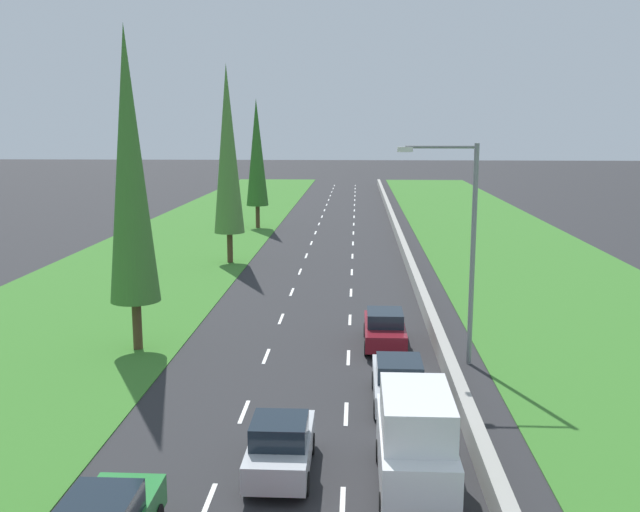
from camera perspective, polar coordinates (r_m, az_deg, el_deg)
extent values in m
plane|color=#28282B|center=(62.60, 1.08, 1.46)|extent=(300.00, 300.00, 0.00)
cube|color=#387528|center=(64.27, -10.27, 1.55)|extent=(14.00, 140.00, 0.04)
cube|color=#387528|center=(63.76, 14.08, 1.33)|extent=(14.00, 140.00, 0.04)
cube|color=#9E9B93|center=(62.61, 6.30, 1.80)|extent=(0.44, 120.00, 0.85)
cube|color=white|center=(19.75, -8.99, -18.96)|extent=(0.14, 2.00, 0.01)
cube|color=white|center=(25.06, -6.11, -12.31)|extent=(0.14, 2.00, 0.01)
cube|color=white|center=(30.62, -4.33, -8.02)|extent=(0.14, 2.00, 0.01)
cube|color=white|center=(36.33, -3.13, -5.06)|extent=(0.14, 2.00, 0.01)
cube|color=white|center=(42.11, -2.27, -2.90)|extent=(0.14, 2.00, 0.01)
cube|color=white|center=(47.95, -1.62, -1.26)|extent=(0.14, 2.00, 0.01)
cube|color=white|center=(53.83, -1.11, 0.01)|extent=(0.14, 2.00, 0.01)
cube|color=white|center=(59.73, -0.70, 1.04)|extent=(0.14, 2.00, 0.01)
cube|color=white|center=(65.65, -0.36, 1.88)|extent=(0.14, 2.00, 0.01)
cube|color=white|center=(71.58, -0.08, 2.59)|extent=(0.14, 2.00, 0.01)
cube|color=white|center=(77.52, 0.16, 3.18)|extent=(0.14, 2.00, 0.01)
cube|color=white|center=(83.47, 0.36, 3.69)|extent=(0.14, 2.00, 0.01)
cube|color=white|center=(89.43, 0.54, 4.13)|extent=(0.14, 2.00, 0.01)
cube|color=white|center=(95.39, 0.69, 4.52)|extent=(0.14, 2.00, 0.01)
cube|color=white|center=(101.35, 0.83, 4.86)|extent=(0.14, 2.00, 0.01)
cube|color=white|center=(107.33, 0.95, 5.16)|extent=(0.14, 2.00, 0.01)
cube|color=white|center=(113.30, 1.06, 5.43)|extent=(0.14, 2.00, 0.01)
cube|color=white|center=(119.28, 1.16, 5.68)|extent=(0.14, 2.00, 0.01)
cube|color=white|center=(19.38, 1.81, -19.43)|extent=(0.14, 2.00, 0.01)
cube|color=white|center=(24.77, 2.11, -12.54)|extent=(0.14, 2.00, 0.01)
cube|color=white|center=(30.39, 2.29, -8.14)|extent=(0.14, 2.00, 0.01)
cube|color=white|center=(36.13, 2.42, -5.13)|extent=(0.14, 2.00, 0.01)
cube|color=white|center=(41.94, 2.50, -2.95)|extent=(0.14, 2.00, 0.01)
cube|color=white|center=(47.80, 2.57, -1.31)|extent=(0.14, 2.00, 0.01)
cube|color=white|center=(53.69, 2.62, -0.02)|extent=(0.14, 2.00, 0.01)
cube|color=white|center=(59.61, 2.66, 1.01)|extent=(0.14, 2.00, 0.01)
cube|color=white|center=(65.54, 2.70, 1.86)|extent=(0.14, 2.00, 0.01)
cube|color=white|center=(71.48, 2.72, 2.56)|extent=(0.14, 2.00, 0.01)
cube|color=white|center=(77.43, 2.75, 3.16)|extent=(0.14, 2.00, 0.01)
cube|color=white|center=(83.38, 2.77, 3.67)|extent=(0.14, 2.00, 0.01)
cube|color=white|center=(89.35, 2.79, 4.11)|extent=(0.14, 2.00, 0.01)
cube|color=white|center=(95.31, 2.80, 4.50)|extent=(0.14, 2.00, 0.01)
cube|color=white|center=(101.28, 2.82, 4.84)|extent=(0.14, 2.00, 0.01)
cube|color=white|center=(107.26, 2.83, 5.15)|extent=(0.14, 2.00, 0.01)
cube|color=white|center=(113.24, 2.84, 5.42)|extent=(0.14, 2.00, 0.01)
cube|color=white|center=(119.22, 2.85, 5.67)|extent=(0.14, 2.00, 0.01)
cube|color=silver|center=(20.70, -3.16, -15.23)|extent=(1.68, 3.90, 0.76)
cube|color=#19232D|center=(20.14, -3.27, -13.80)|extent=(1.52, 1.60, 0.64)
cylinder|color=black|center=(22.03, -4.83, -14.69)|extent=(0.22, 0.64, 0.64)
cylinder|color=black|center=(21.89, -0.75, -14.83)|extent=(0.22, 0.64, 0.64)
cylinder|color=black|center=(19.89, -5.82, -17.62)|extent=(0.22, 0.64, 0.64)
cylinder|color=black|center=(19.73, -1.23, -17.81)|extent=(0.22, 0.64, 0.64)
cube|color=white|center=(19.93, 7.58, -15.35)|extent=(1.90, 4.90, 1.40)
cube|color=white|center=(19.14, 7.74, -12.37)|extent=(1.80, 3.10, 1.10)
cylinder|color=black|center=(21.55, 4.82, -15.30)|extent=(0.22, 0.64, 0.64)
cylinder|color=black|center=(21.68, 9.59, -15.25)|extent=(0.22, 0.64, 0.64)
cylinder|color=black|center=(18.85, 5.12, -19.29)|extent=(0.22, 0.64, 0.64)
cylinder|color=black|center=(19.00, 10.68, -19.18)|extent=(0.22, 0.64, 0.64)
cube|color=silver|center=(25.58, 6.33, -10.22)|extent=(1.76, 4.50, 0.72)
cube|color=#19232D|center=(25.21, 6.38, -8.93)|extent=(1.56, 1.90, 0.60)
cylinder|color=black|center=(26.97, 4.42, -9.89)|extent=(0.22, 0.64, 0.64)
cylinder|color=black|center=(27.06, 7.86, -9.89)|extent=(0.22, 0.64, 0.64)
cylinder|color=black|center=(24.37, 4.58, -12.15)|extent=(0.22, 0.64, 0.64)
cylinder|color=black|center=(24.47, 8.41, -12.14)|extent=(0.22, 0.64, 0.64)
cube|color=#19232D|center=(17.16, -17.19, -18.80)|extent=(1.52, 1.60, 0.64)
cube|color=maroon|center=(31.89, 5.20, -6.02)|extent=(1.76, 4.50, 0.72)
cube|color=#19232D|center=(31.56, 5.23, -4.95)|extent=(1.56, 1.90, 0.60)
cylinder|color=black|center=(33.30, 3.72, -5.93)|extent=(0.22, 0.64, 0.64)
cylinder|color=black|center=(33.37, 6.48, -5.95)|extent=(0.22, 0.64, 0.64)
cylinder|color=black|center=(30.64, 3.78, -7.39)|extent=(0.22, 0.64, 0.64)
cylinder|color=black|center=(30.70, 6.79, -7.40)|extent=(0.22, 0.64, 0.64)
cylinder|color=#4C3823|center=(32.15, -14.45, -5.39)|extent=(0.41, 0.41, 2.20)
cone|color=#3D752D|center=(31.04, -15.02, 7.00)|extent=(2.15, 2.15, 11.63)
cylinder|color=#4C3823|center=(51.33, -7.23, 0.67)|extent=(0.41, 0.41, 2.20)
cone|color=#4C7F38|center=(50.64, -7.41, 8.48)|extent=(2.15, 2.15, 11.76)
cylinder|color=#4C3823|center=(68.86, -5.02, 3.16)|extent=(0.40, 0.40, 2.20)
cone|color=#2D6623|center=(68.37, -5.10, 8.28)|extent=(2.11, 2.11, 10.10)
cylinder|color=gray|center=(29.18, 12.15, -0.03)|extent=(0.20, 0.20, 9.00)
cylinder|color=gray|center=(28.54, 9.67, 8.62)|extent=(2.80, 0.12, 0.12)
cube|color=silver|center=(28.42, 6.83, 8.48)|extent=(0.60, 0.28, 0.20)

